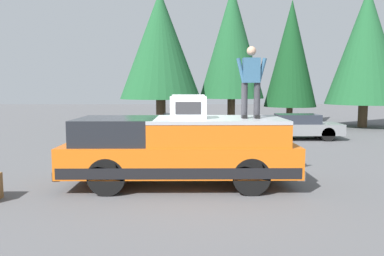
{
  "coord_description": "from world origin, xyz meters",
  "views": [
    {
      "loc": [
        -9.17,
        -0.19,
        2.37
      ],
      "look_at": [
        0.24,
        -0.27,
        1.35
      ],
      "focal_mm": 34.7,
      "sensor_mm": 36.0,
      "label": 1
    }
  ],
  "objects": [
    {
      "name": "ground_plane",
      "position": [
        0.0,
        0.0,
        0.0
      ],
      "size": [
        90.0,
        90.0,
        0.0
      ],
      "primitive_type": "plane",
      "color": "#565659"
    },
    {
      "name": "pickup_truck",
      "position": [
        -0.26,
        0.02,
        0.87
      ],
      "size": [
        2.01,
        5.54,
        1.65
      ],
      "color": "orange",
      "rests_on": "ground"
    },
    {
      "name": "compressor_unit",
      "position": [
        -0.39,
        -0.18,
        1.93
      ],
      "size": [
        0.65,
        0.84,
        0.56
      ],
      "color": "silver",
      "rests_on": "pickup_truck"
    },
    {
      "name": "person_on_truck_bed",
      "position": [
        -0.37,
        -1.66,
        2.55
      ],
      "size": [
        0.29,
        0.72,
        1.69
      ],
      "color": "#333338",
      "rests_on": "pickup_truck"
    },
    {
      "name": "parked_car_grey",
      "position": [
        7.91,
        -5.15,
        0.58
      ],
      "size": [
        1.64,
        4.1,
        1.16
      ],
      "color": "gray",
      "rests_on": "ground"
    },
    {
      "name": "parked_car_black",
      "position": [
        8.19,
        0.11,
        0.58
      ],
      "size": [
        1.64,
        4.1,
        1.16
      ],
      "color": "black",
      "rests_on": "ground"
    },
    {
      "name": "conifer_far_left",
      "position": [
        13.05,
        -10.7,
        4.82
      ],
      "size": [
        4.48,
        4.48,
        8.26
      ],
      "color": "#4C3826",
      "rests_on": "ground"
    },
    {
      "name": "conifer_left",
      "position": [
        14.79,
        -6.73,
        4.53
      ],
      "size": [
        3.31,
        3.31,
        7.91
      ],
      "color": "#4C3826",
      "rests_on": "ground"
    },
    {
      "name": "conifer_center_left",
      "position": [
        14.44,
        -2.9,
        5.19
      ],
      "size": [
        4.06,
        4.06,
        8.7
      ],
      "color": "#4C3826",
      "rests_on": "ground"
    },
    {
      "name": "conifer_center_right",
      "position": [
        12.65,
        1.45,
        4.82
      ],
      "size": [
        4.7,
        4.7,
        7.92
      ],
      "color": "#4C3826",
      "rests_on": "ground"
    }
  ]
}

